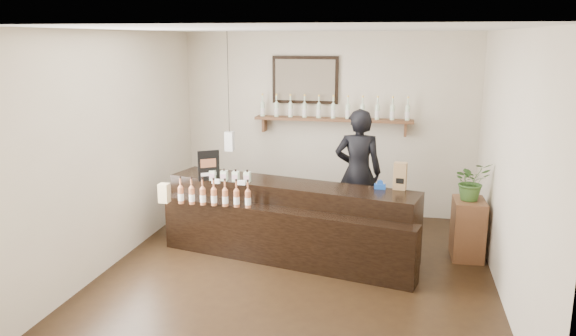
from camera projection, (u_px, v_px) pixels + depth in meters
The scene contains 10 objects.
ground at pixel (297, 274), 6.60m from camera, with size 5.00×5.00×0.00m, color black.
room_shell at pixel (297, 131), 6.21m from camera, with size 5.00×5.00×5.00m.
back_wall_decor at pixel (317, 102), 8.49m from camera, with size 2.66×0.96×1.69m.
counter at pixel (288, 222), 7.10m from camera, with size 3.32×1.59×1.07m.
promo_sign at pixel (209, 166), 7.19m from camera, with size 0.24×0.17×0.39m.
paper_bag at pixel (400, 176), 6.77m from camera, with size 0.17×0.13×0.33m.
tape_dispenser at pixel (380, 186), 6.80m from camera, with size 0.14×0.06×0.11m.
side_cabinet at pixel (468, 229), 7.02m from camera, with size 0.39×0.53×0.75m.
potted_plant at pixel (471, 181), 6.87m from camera, with size 0.44×0.38×0.48m, color #365D25.
shopkeeper at pixel (358, 164), 7.73m from camera, with size 0.73×0.48×2.01m, color black.
Camera 1 is at (1.16, -6.03, 2.71)m, focal length 35.00 mm.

